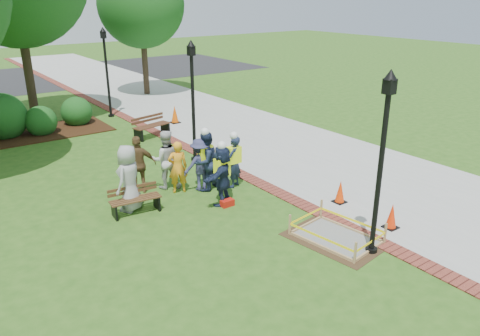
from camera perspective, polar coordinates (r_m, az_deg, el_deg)
ground at (r=12.66m, az=1.39°, el=-6.26°), size 100.00×100.00×0.00m
sidewalk at (r=23.09m, az=-3.92°, el=6.19°), size 6.00×60.00×0.02m
brick_edging at (r=21.59m, az=-11.24°, el=4.84°), size 0.50×60.00×0.03m
mulch_bed at (r=22.04m, az=-24.74°, el=3.66°), size 7.00×3.00×0.05m
parking_lot at (r=37.03m, az=-25.39°, el=9.71°), size 36.00×12.00×0.01m
wet_concrete_pad at (r=11.83m, az=11.68°, el=-7.47°), size 2.00×2.51×0.55m
bench_near at (r=13.19m, az=-12.58°, el=-4.46°), size 1.43×0.62×0.75m
bench_far at (r=20.09m, az=-10.68°, el=4.51°), size 1.73×0.90×0.89m
cone_front at (r=12.65m, az=18.00°, el=-5.67°), size 0.35×0.35×0.69m
cone_back at (r=13.78m, az=12.11°, el=-2.91°), size 0.35×0.35×0.68m
cone_far at (r=22.11m, az=-7.95°, el=6.44°), size 0.42×0.42×0.83m
toolbox at (r=13.37m, az=-1.56°, el=-4.28°), size 0.39×0.22×0.19m
lamp_near at (r=10.60m, az=16.94°, el=1.92°), size 0.28×0.28×4.26m
lamp_mid at (r=16.47m, az=-5.79°, el=9.13°), size 0.28×0.28×4.26m
lamp_far at (r=23.63m, az=-15.99°, el=11.90°), size 0.28×0.28×4.26m
tree_right at (r=28.64m, az=-11.99°, el=18.93°), size 4.91×4.91×7.59m
shrub_b at (r=22.20m, az=-26.64°, el=3.42°), size 2.01×2.01×2.01m
shrub_c at (r=21.97m, az=-22.89°, el=3.83°), size 1.33×1.33×1.33m
shrub_d at (r=23.06m, az=-19.13°, el=5.05°), size 1.40×1.40×1.40m
shrub_e at (r=22.65m, az=-26.06°, el=3.81°), size 0.87×0.87×0.87m
casual_person_a at (r=13.18m, az=-13.40°, el=-1.23°), size 0.72×0.66×1.88m
casual_person_b at (r=14.15m, az=-7.59°, el=0.09°), size 0.60×0.49×1.61m
casual_person_c at (r=14.50m, az=-9.06°, el=1.00°), size 0.68×0.56×1.84m
casual_person_d at (r=14.32m, az=-12.26°, el=0.38°), size 0.66×0.54×1.77m
casual_person_e at (r=14.26m, az=-4.88°, el=0.41°), size 0.56×0.40×1.63m
hivis_worker_a at (r=13.24m, az=-2.20°, el=-0.62°), size 0.66×0.60×1.87m
hivis_worker_b at (r=14.42m, az=-0.75°, el=1.03°), size 0.62×0.56×1.79m
hivis_worker_c at (r=14.19m, az=-4.21°, el=1.01°), size 0.67×0.54×1.97m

